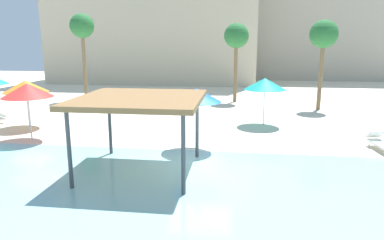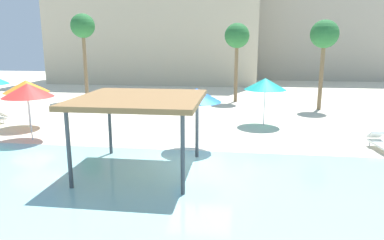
% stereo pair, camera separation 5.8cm
% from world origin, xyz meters
% --- Properties ---
extents(ground_plane, '(80.00, 80.00, 0.00)m').
position_xyz_m(ground_plane, '(0.00, 0.00, 0.00)').
color(ground_plane, beige).
extents(lagoon_water, '(44.00, 13.50, 0.04)m').
position_xyz_m(lagoon_water, '(0.00, -5.25, 0.02)').
color(lagoon_water, '#8CC6CC').
rests_on(lagoon_water, ground).
extents(shade_pavilion, '(4.40, 4.40, 2.81)m').
position_xyz_m(shade_pavilion, '(-2.09, -1.18, 2.64)').
color(shade_pavilion, '#42474C').
rests_on(shade_pavilion, ground).
extents(beach_umbrella_orange_0, '(2.40, 2.40, 2.64)m').
position_xyz_m(beach_umbrella_orange_0, '(-10.19, 4.78, 2.30)').
color(beach_umbrella_orange_0, silver).
rests_on(beach_umbrella_orange_0, ground).
extents(beach_umbrella_teal_1, '(2.35, 2.35, 2.71)m').
position_xyz_m(beach_umbrella_teal_1, '(2.86, 6.99, 2.38)').
color(beach_umbrella_teal_1, silver).
rests_on(beach_umbrella_teal_1, ground).
extents(beach_umbrella_red_3, '(2.38, 2.38, 2.78)m').
position_xyz_m(beach_umbrella_red_3, '(-8.55, 2.30, 2.45)').
color(beach_umbrella_red_3, silver).
rests_on(beach_umbrella_red_3, ground).
extents(beach_umbrella_blue_5, '(2.15, 2.15, 2.75)m').
position_xyz_m(beach_umbrella_blue_5, '(-0.40, 1.82, 2.45)').
color(beach_umbrella_blue_5, silver).
rests_on(beach_umbrella_blue_5, ground).
extents(lounge_chair_0, '(0.82, 1.95, 0.74)m').
position_xyz_m(lounge_chair_0, '(7.73, 2.82, 0.33)').
color(lounge_chair_0, white).
rests_on(lounge_chair_0, ground).
extents(palm_tree_0, '(1.90, 1.90, 6.85)m').
position_xyz_m(palm_tree_0, '(-10.98, 14.34, 5.72)').
color(palm_tree_0, brown).
rests_on(palm_tree_0, ground).
extents(palm_tree_2, '(1.90, 1.90, 6.14)m').
position_xyz_m(palm_tree_2, '(7.02, 12.37, 5.05)').
color(palm_tree_2, brown).
rests_on(palm_tree_2, ground).
extents(palm_tree_3, '(1.90, 1.90, 6.08)m').
position_xyz_m(palm_tree_3, '(1.13, 14.92, 4.99)').
color(palm_tree_3, brown).
rests_on(palm_tree_3, ground).
extents(hotel_block_0, '(23.25, 9.89, 16.09)m').
position_xyz_m(hotel_block_0, '(-8.45, 29.02, 8.04)').
color(hotel_block_0, beige).
rests_on(hotel_block_0, ground).
extents(hotel_block_1, '(21.71, 9.74, 17.04)m').
position_xyz_m(hotel_block_1, '(10.84, 36.12, 8.52)').
color(hotel_block_1, '#B2A893').
rests_on(hotel_block_1, ground).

